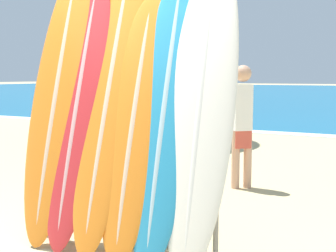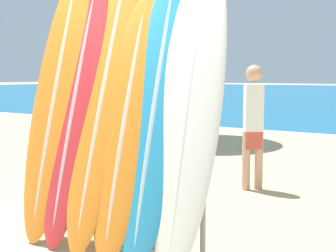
% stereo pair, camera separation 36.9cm
% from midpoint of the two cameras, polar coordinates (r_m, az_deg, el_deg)
% --- Properties ---
extents(surfboard_rack, '(1.69, 0.04, 0.93)m').
position_cam_midpoint_polar(surfboard_rack, '(3.79, -3.91, -7.93)').
color(surfboard_rack, gray).
rests_on(surfboard_rack, ground_plane).
extents(surfboard_slot_0, '(0.56, 0.73, 2.43)m').
position_cam_midpoint_polar(surfboard_slot_0, '(4.14, -10.91, 3.26)').
color(surfboard_slot_0, orange).
rests_on(surfboard_slot_0, ground_plane).
extents(surfboard_slot_1, '(0.50, 0.71, 2.29)m').
position_cam_midpoint_polar(surfboard_slot_1, '(3.98, -8.59, 2.14)').
color(surfboard_slot_1, red).
rests_on(surfboard_slot_1, ground_plane).
extents(surfboard_slot_2, '(0.53, 0.84, 2.54)m').
position_cam_midpoint_polar(surfboard_slot_2, '(3.82, -4.91, 3.92)').
color(surfboard_slot_2, orange).
rests_on(surfboard_slot_2, ground_plane).
extents(surfboard_slot_3, '(0.52, 0.65, 2.08)m').
position_cam_midpoint_polar(surfboard_slot_3, '(3.61, -2.16, 0.09)').
color(surfboard_slot_3, orange).
rests_on(surfboard_slot_3, ground_plane).
extents(surfboard_slot_4, '(0.51, 0.67, 2.30)m').
position_cam_midpoint_polar(surfboard_slot_4, '(3.48, 1.53, 1.70)').
color(surfboard_slot_4, teal).
rests_on(surfboard_slot_4, ground_plane).
extents(surfboard_slot_5, '(0.52, 0.62, 2.36)m').
position_cam_midpoint_polar(surfboard_slot_5, '(3.34, 5.74, 2.01)').
color(surfboard_slot_5, silver).
rests_on(surfboard_slot_5, ground_plane).
extents(person_far_left, '(0.26, 0.25, 1.55)m').
position_cam_midpoint_polar(person_far_left, '(5.88, 12.13, 0.43)').
color(person_far_left, tan).
rests_on(person_far_left, ground_plane).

